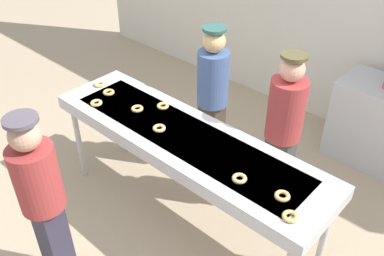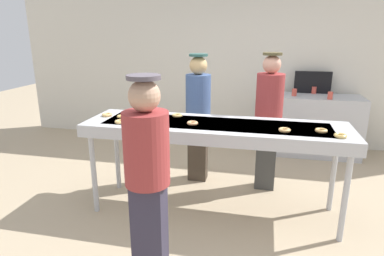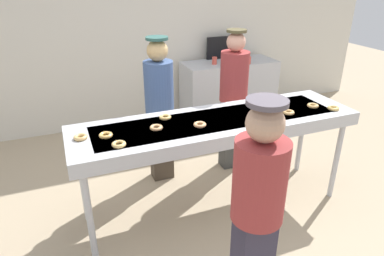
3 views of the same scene
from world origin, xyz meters
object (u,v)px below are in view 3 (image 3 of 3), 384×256
(glazed_donut_0, at_px, (288,112))
(paper_cup_2, at_px, (225,55))
(paper_cup_1, at_px, (215,61))
(glazed_donut_5, at_px, (165,117))
(worker_assistant, at_px, (160,104))
(glazed_donut_4, at_px, (156,128))
(menu_display, at_px, (223,47))
(worker_baker, at_px, (233,94))
(glazed_donut_8, at_px, (200,125))
(glazed_donut_3, at_px, (333,108))
(glazed_donut_6, at_px, (81,137))
(glazed_donut_1, at_px, (313,106))
(prep_counter, at_px, (229,90))
(glazed_donut_2, at_px, (119,144))
(paper_cup_0, at_px, (248,60))
(glazed_donut_7, at_px, (106,135))
(customer_waiting, at_px, (257,209))
(fryer_conveyor, at_px, (217,126))

(glazed_donut_0, relative_size, paper_cup_2, 1.03)
(paper_cup_1, bearing_deg, glazed_donut_5, -126.47)
(worker_assistant, bearing_deg, paper_cup_2, -146.11)
(glazed_donut_4, relative_size, menu_display, 0.20)
(worker_baker, bearing_deg, menu_display, -109.64)
(glazed_donut_8, bearing_deg, paper_cup_2, 58.76)
(worker_baker, bearing_deg, glazed_donut_3, 127.00)
(glazed_donut_6, relative_size, worker_assistant, 0.07)
(glazed_donut_1, bearing_deg, glazed_donut_6, 176.83)
(glazed_donut_6, xyz_separation_m, worker_assistant, (0.89, 0.73, -0.09))
(worker_baker, bearing_deg, glazed_donut_0, 102.45)
(glazed_donut_0, xyz_separation_m, glazed_donut_3, (0.48, -0.07, 0.00))
(worker_assistant, bearing_deg, prep_counter, -150.02)
(prep_counter, distance_m, paper_cup_1, 0.61)
(glazed_donut_2, height_order, glazed_donut_3, same)
(glazed_donut_3, height_order, worker_assistant, worker_assistant)
(glazed_donut_4, bearing_deg, paper_cup_0, 43.20)
(glazed_donut_3, height_order, glazed_donut_7, same)
(glazed_donut_0, height_order, glazed_donut_4, same)
(glazed_donut_3, height_order, worker_baker, worker_baker)
(worker_baker, xyz_separation_m, menu_display, (0.68, 1.66, 0.17))
(glazed_donut_3, relative_size, paper_cup_1, 1.03)
(customer_waiting, bearing_deg, glazed_donut_2, 128.06)
(glazed_donut_4, bearing_deg, glazed_donut_6, 175.43)
(worker_assistant, bearing_deg, glazed_donut_0, 127.55)
(glazed_donut_3, relative_size, worker_baker, 0.07)
(paper_cup_0, bearing_deg, paper_cup_2, 111.07)
(fryer_conveyor, xyz_separation_m, glazed_donut_2, (-0.96, -0.20, 0.09))
(glazed_donut_7, relative_size, worker_assistant, 0.07)
(glazed_donut_2, bearing_deg, paper_cup_0, 41.27)
(customer_waiting, bearing_deg, worker_assistant, 95.72)
(glazed_donut_6, distance_m, glazed_donut_8, 1.02)
(glazed_donut_2, bearing_deg, glazed_donut_4, 28.06)
(glazed_donut_4, distance_m, paper_cup_0, 2.78)
(glazed_donut_8, bearing_deg, glazed_donut_2, -171.45)
(glazed_donut_1, bearing_deg, glazed_donut_3, -41.88)
(glazed_donut_3, xyz_separation_m, menu_display, (0.06, 2.58, 0.10))
(glazed_donut_5, height_order, prep_counter, glazed_donut_5)
(glazed_donut_3, height_order, customer_waiting, customer_waiting)
(glazed_donut_4, bearing_deg, customer_waiting, -76.22)
(glazed_donut_3, bearing_deg, glazed_donut_2, 179.71)
(paper_cup_1, bearing_deg, glazed_donut_3, -84.04)
(worker_assistant, xyz_separation_m, paper_cup_2, (1.59, 1.57, 0.07))
(worker_assistant, bearing_deg, glazed_donut_1, 137.10)
(customer_waiting, height_order, paper_cup_2, customer_waiting)
(glazed_donut_0, distance_m, prep_counter, 2.38)
(paper_cup_2, bearing_deg, glazed_donut_0, -102.93)
(customer_waiting, height_order, paper_cup_0, customer_waiting)
(paper_cup_2, bearing_deg, customer_waiting, -113.76)
(glazed_donut_4, relative_size, prep_counter, 0.08)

